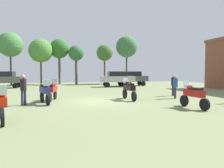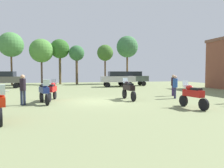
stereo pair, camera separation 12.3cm
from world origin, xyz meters
TOP-DOWN VIEW (x-y plane):
  - ground_plane at (0.00, 0.00)m, footprint 44.00×52.00m
  - motorcycle_1 at (-3.38, -0.34)m, footprint 0.83×2.06m
  - motorcycle_6 at (4.44, -3.73)m, footprint 0.63×2.15m
  - motorcycle_7 at (-4.63, -4.84)m, footprint 0.80×2.11m
  - motorcycle_8 at (-2.99, 1.11)m, footprint 0.70×2.07m
  - motorcycle_10 at (2.15, 0.33)m, footprint 0.62×2.32m
  - car_1 at (-9.19, 14.19)m, footprint 4.40×2.06m
  - car_2 at (7.11, 14.57)m, footprint 4.32×1.84m
  - car_3 at (4.66, 12.99)m, footprint 4.36×1.94m
  - person_1 at (5.65, 0.24)m, footprint 0.47×0.47m
  - person_2 at (6.39, 1.84)m, footprint 0.47×0.47m
  - person_3 at (-4.53, -0.63)m, footprint 0.47×0.47m
  - tree_2 at (-0.18, 19.92)m, footprint 2.38×2.38m
  - tree_3 at (-9.50, 19.36)m, footprint 3.50×3.50m
  - tree_4 at (4.22, 19.36)m, footprint 2.54×2.54m
  - tree_5 at (-5.40, 19.75)m, footprint 3.51×3.51m
  - tree_6 at (8.20, 20.46)m, footprint 3.57×3.57m
  - tree_7 at (-2.74, 20.74)m, footprint 3.00×3.00m

SIDE VIEW (x-z plane):
  - ground_plane at x=0.00m, z-range 0.00..0.02m
  - motorcycle_8 at x=-2.99m, z-range 0.01..1.45m
  - motorcycle_6 at x=4.44m, z-range 0.01..1.47m
  - motorcycle_7 at x=-4.63m, z-range 0.01..1.48m
  - motorcycle_1 at x=-3.38m, z-range 0.00..1.51m
  - motorcycle_10 at x=2.15m, z-range 0.01..1.52m
  - person_1 at x=5.65m, z-range 0.16..1.82m
  - person_2 at x=6.39m, z-range 0.16..1.87m
  - person_3 at x=-4.53m, z-range 0.17..1.95m
  - car_1 at x=-9.19m, z-range 0.19..2.19m
  - car_2 at x=7.11m, z-range 0.19..2.19m
  - car_3 at x=4.66m, z-range 0.19..2.19m
  - tree_2 at x=-0.18m, z-range 1.74..7.80m
  - tree_4 at x=4.22m, z-range 1.82..8.04m
  - tree_5 at x=-5.40m, z-range 1.67..8.53m
  - tree_7 at x=-2.74m, z-range 1.98..9.04m
  - tree_3 at x=-9.50m, z-range 2.04..9.63m
  - tree_6 at x=8.20m, z-range 2.16..10.08m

